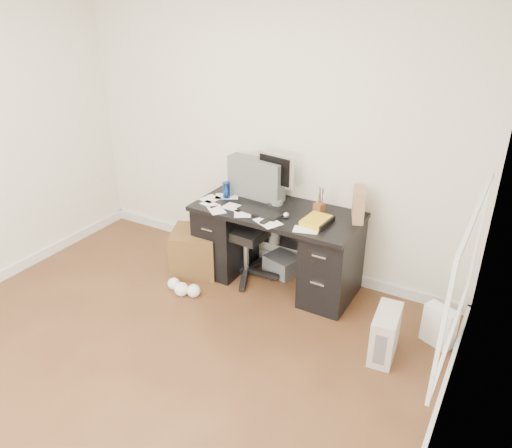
{
  "coord_description": "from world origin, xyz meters",
  "views": [
    {
      "loc": [
        2.14,
        -1.96,
        2.59
      ],
      "look_at": [
        0.34,
        1.2,
        0.81
      ],
      "focal_mm": 35.0,
      "sensor_mm": 36.0,
      "label": 1
    }
  ],
  "objects_px": {
    "keyboard": "(259,212)",
    "wicker_basket": "(196,251)",
    "office_chair": "(245,222)",
    "pc_tower": "(385,334)",
    "desk": "(276,244)",
    "lcd_monitor": "(275,178)"
  },
  "relations": [
    {
      "from": "desk",
      "to": "office_chair",
      "type": "xyz_separation_m",
      "value": [
        -0.32,
        -0.02,
        0.16
      ]
    },
    {
      "from": "desk",
      "to": "pc_tower",
      "type": "xyz_separation_m",
      "value": [
        1.2,
        -0.51,
        -0.21
      ]
    },
    {
      "from": "wicker_basket",
      "to": "desk",
      "type": "bearing_deg",
      "value": 15.4
    },
    {
      "from": "office_chair",
      "to": "pc_tower",
      "type": "height_order",
      "value": "office_chair"
    },
    {
      "from": "pc_tower",
      "to": "wicker_basket",
      "type": "distance_m",
      "value": 1.99
    },
    {
      "from": "lcd_monitor",
      "to": "pc_tower",
      "type": "xyz_separation_m",
      "value": [
        1.3,
        -0.67,
        -0.79
      ]
    },
    {
      "from": "lcd_monitor",
      "to": "office_chair",
      "type": "relative_size",
      "value": 0.42
    },
    {
      "from": "office_chair",
      "to": "wicker_basket",
      "type": "distance_m",
      "value": 0.6
    },
    {
      "from": "office_chair",
      "to": "keyboard",
      "type": "bearing_deg",
      "value": -25.77
    },
    {
      "from": "desk",
      "to": "pc_tower",
      "type": "bearing_deg",
      "value": -23.2
    },
    {
      "from": "lcd_monitor",
      "to": "office_chair",
      "type": "height_order",
      "value": "lcd_monitor"
    },
    {
      "from": "office_chair",
      "to": "pc_tower",
      "type": "distance_m",
      "value": 1.64
    },
    {
      "from": "pc_tower",
      "to": "office_chair",
      "type": "bearing_deg",
      "value": 156.42
    },
    {
      "from": "lcd_monitor",
      "to": "pc_tower",
      "type": "relative_size",
      "value": 1.22
    },
    {
      "from": "desk",
      "to": "lcd_monitor",
      "type": "bearing_deg",
      "value": 122.98
    },
    {
      "from": "lcd_monitor",
      "to": "wicker_basket",
      "type": "height_order",
      "value": "lcd_monitor"
    },
    {
      "from": "keyboard",
      "to": "wicker_basket",
      "type": "bearing_deg",
      "value": -165.92
    },
    {
      "from": "desk",
      "to": "wicker_basket",
      "type": "bearing_deg",
      "value": -164.6
    },
    {
      "from": "desk",
      "to": "lcd_monitor",
      "type": "distance_m",
      "value": 0.61
    },
    {
      "from": "lcd_monitor",
      "to": "office_chair",
      "type": "distance_m",
      "value": 0.51
    },
    {
      "from": "office_chair",
      "to": "pc_tower",
      "type": "bearing_deg",
      "value": -14.13
    },
    {
      "from": "desk",
      "to": "lcd_monitor",
      "type": "height_order",
      "value": "lcd_monitor"
    }
  ]
}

